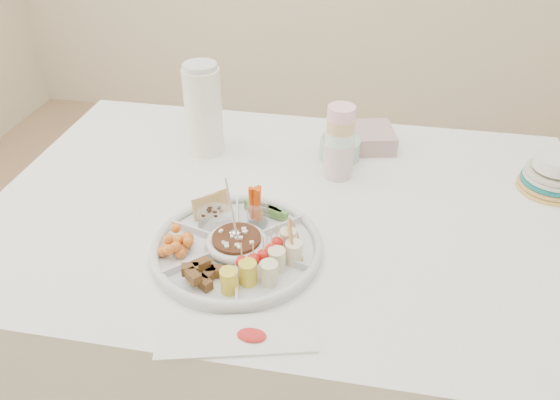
% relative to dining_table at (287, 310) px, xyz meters
% --- Properties ---
extents(floor, '(4.00, 4.00, 0.00)m').
position_rel_dining_table_xyz_m(floor, '(0.00, 0.00, -0.38)').
color(floor, tan).
rests_on(floor, ground).
extents(dining_table, '(1.52, 1.02, 0.76)m').
position_rel_dining_table_xyz_m(dining_table, '(0.00, 0.00, 0.00)').
color(dining_table, white).
rests_on(dining_table, floor).
extents(party_tray, '(0.47, 0.47, 0.04)m').
position_rel_dining_table_xyz_m(party_tray, '(-0.08, -0.21, 0.40)').
color(party_tray, white).
rests_on(party_tray, dining_table).
extents(bean_dip, '(0.13, 0.13, 0.04)m').
position_rel_dining_table_xyz_m(bean_dip, '(-0.08, -0.21, 0.41)').
color(bean_dip, '#582913').
rests_on(bean_dip, party_tray).
extents(tortillas, '(0.12, 0.12, 0.06)m').
position_rel_dining_table_xyz_m(tortillas, '(0.04, -0.17, 0.42)').
color(tortillas, olive).
rests_on(tortillas, party_tray).
extents(carrot_cucumber, '(0.13, 0.13, 0.09)m').
position_rel_dining_table_xyz_m(carrot_cucumber, '(-0.05, -0.08, 0.44)').
color(carrot_cucumber, '#E44D0B').
rests_on(carrot_cucumber, party_tray).
extents(pita_raisins, '(0.14, 0.14, 0.06)m').
position_rel_dining_table_xyz_m(pita_raisins, '(-0.17, -0.11, 0.42)').
color(pita_raisins, '#E7AB69').
rests_on(pita_raisins, party_tray).
extents(cherries, '(0.13, 0.13, 0.04)m').
position_rel_dining_table_xyz_m(cherries, '(-0.21, -0.24, 0.42)').
color(cherries, gold).
rests_on(cherries, party_tray).
extents(granola_chunks, '(0.12, 0.12, 0.04)m').
position_rel_dining_table_xyz_m(granola_chunks, '(-0.12, -0.33, 0.42)').
color(granola_chunks, brown).
rests_on(granola_chunks, party_tray).
extents(banana_tomato, '(0.15, 0.15, 0.10)m').
position_rel_dining_table_xyz_m(banana_tomato, '(0.01, -0.30, 0.44)').
color(banana_tomato, '#FFE07E').
rests_on(banana_tomato, party_tray).
extents(cup_stack, '(0.10, 0.10, 0.22)m').
position_rel_dining_table_xyz_m(cup_stack, '(0.11, 0.17, 0.49)').
color(cup_stack, white).
rests_on(cup_stack, dining_table).
extents(thermos, '(0.11, 0.11, 0.27)m').
position_rel_dining_table_xyz_m(thermos, '(-0.29, 0.23, 0.52)').
color(thermos, white).
rests_on(thermos, dining_table).
extents(flower_bowl, '(0.13, 0.13, 0.09)m').
position_rel_dining_table_xyz_m(flower_bowl, '(0.10, 0.26, 0.42)').
color(flower_bowl, '#A1B0A9').
rests_on(flower_bowl, dining_table).
extents(napkin_stack, '(0.20, 0.18, 0.06)m').
position_rel_dining_table_xyz_m(napkin_stack, '(0.17, 0.35, 0.41)').
color(napkin_stack, '#B49493').
rests_on(napkin_stack, dining_table).
extents(plate_stack, '(0.18, 0.18, 0.11)m').
position_rel_dining_table_xyz_m(plate_stack, '(0.67, 0.20, 0.43)').
color(plate_stack, '#F1DD49').
rests_on(plate_stack, dining_table).
extents(placemat, '(0.32, 0.17, 0.01)m').
position_rel_dining_table_xyz_m(placemat, '(-0.02, -0.44, 0.38)').
color(placemat, silver).
rests_on(placemat, dining_table).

